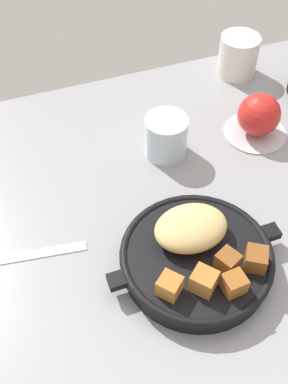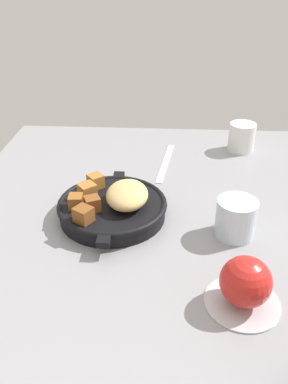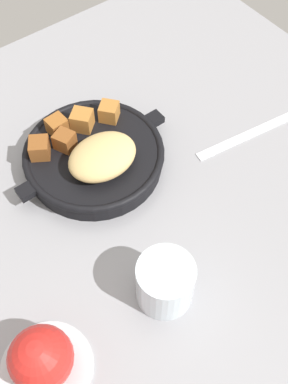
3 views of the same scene
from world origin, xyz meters
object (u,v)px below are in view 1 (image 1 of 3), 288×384
(cast_iron_skillet, at_px, (196,255))
(red_apple, at_px, (259,115))
(water_glass_short, at_px, (166,136))
(ceramic_mug_white, at_px, (238,56))
(butter_knife, at_px, (13,258))

(cast_iron_skillet, bearing_deg, red_apple, 45.35)
(water_glass_short, distance_m, ceramic_mug_white, 0.29)
(butter_knife, relative_size, ceramic_mug_white, 2.61)
(red_apple, height_order, water_glass_short, red_apple)
(ceramic_mug_white, bearing_deg, cast_iron_skillet, -124.00)
(red_apple, xyz_separation_m, butter_knife, (-0.47, -0.12, -0.04))
(red_apple, relative_size, ceramic_mug_white, 0.93)
(red_apple, bearing_deg, ceramic_mug_white, 73.72)
(red_apple, xyz_separation_m, ceramic_mug_white, (0.05, 0.19, -0.00))
(butter_knife, distance_m, ceramic_mug_white, 0.61)
(cast_iron_skillet, height_order, ceramic_mug_white, ceramic_mug_white)
(water_glass_short, height_order, ceramic_mug_white, ceramic_mug_white)
(red_apple, relative_size, water_glass_short, 1.02)
(cast_iron_skillet, bearing_deg, butter_knife, 157.63)
(ceramic_mug_white, bearing_deg, red_apple, -106.28)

